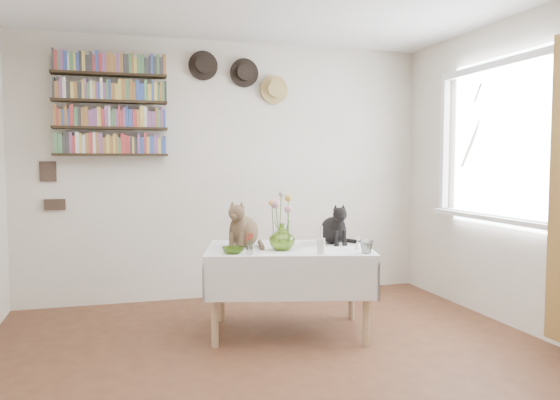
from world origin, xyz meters
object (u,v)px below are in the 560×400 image
object	(u,v)px
flower_vase	(282,237)
bookshelf_unit	(110,106)
tabby_cat	(244,223)
black_cat	(333,223)
dining_table	(289,268)

from	to	relation	value
flower_vase	bookshelf_unit	xyz separation A→B (m)	(-1.23, 1.32, 1.07)
tabby_cat	black_cat	distance (m)	0.74
bookshelf_unit	dining_table	bearing A→B (deg)	-42.23
black_cat	flower_vase	size ratio (longest dim) A/B	1.66
tabby_cat	flower_vase	bearing A→B (deg)	-9.14
flower_vase	bookshelf_unit	bearing A→B (deg)	133.09
flower_vase	tabby_cat	bearing A→B (deg)	135.54
dining_table	tabby_cat	bearing A→B (deg)	160.13
bookshelf_unit	flower_vase	bearing A→B (deg)	-46.91
tabby_cat	flower_vase	size ratio (longest dim) A/B	1.86
tabby_cat	flower_vase	distance (m)	0.35
tabby_cat	black_cat	world-z (taller)	tabby_cat
dining_table	flower_vase	world-z (taller)	flower_vase
dining_table	black_cat	xyz separation A→B (m)	(0.41, 0.09, 0.33)
flower_vase	black_cat	bearing A→B (deg)	22.64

